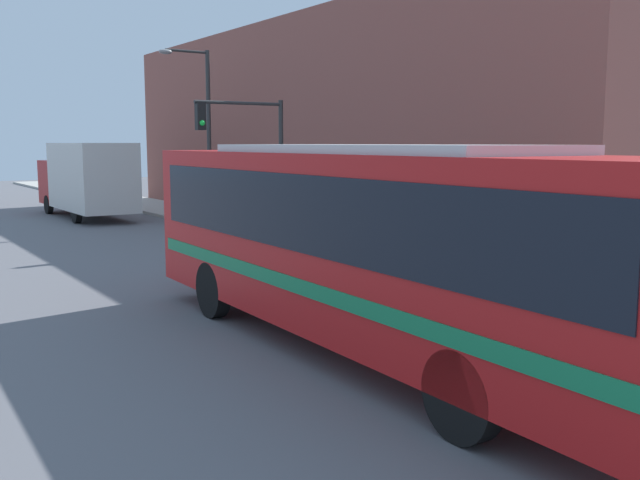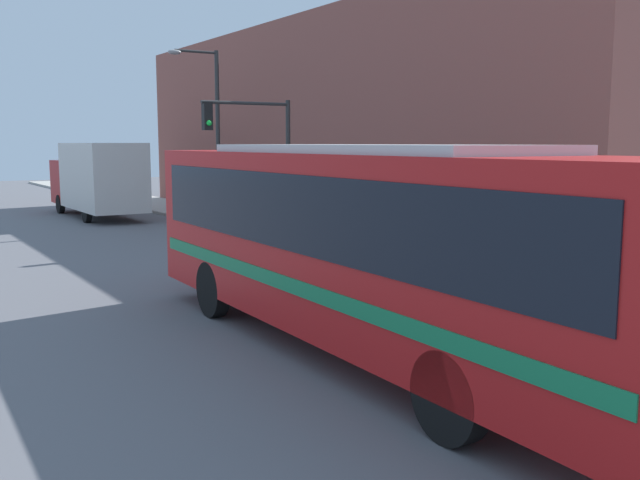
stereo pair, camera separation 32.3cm
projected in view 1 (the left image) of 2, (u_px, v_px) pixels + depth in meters
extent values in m
plane|color=slate|center=(372.00, 340.00, 12.37)|extent=(120.00, 120.00, 0.00)
cube|color=#B7B2A8|center=(206.00, 217.00, 32.20)|extent=(3.21, 70.00, 0.14)
cube|color=brown|center=(336.00, 123.00, 31.15)|extent=(6.00, 30.67, 8.49)
cube|color=red|center=(373.00, 241.00, 11.23)|extent=(2.89, 11.95, 2.77)
cube|color=black|center=(373.00, 210.00, 11.17)|extent=(2.91, 11.00, 1.16)
cube|color=#197F4C|center=(373.00, 279.00, 11.32)|extent=(2.92, 11.47, 0.24)
cube|color=silver|center=(374.00, 150.00, 11.04)|extent=(2.54, 6.60, 0.16)
cylinder|color=black|center=(312.00, 278.00, 15.10)|extent=(0.31, 1.10, 1.10)
cylinder|color=black|center=(213.00, 290.00, 13.90)|extent=(0.31, 1.10, 1.10)
cylinder|color=black|center=(592.00, 363.00, 9.27)|extent=(0.31, 1.10, 1.10)
cylinder|color=black|center=(462.00, 396.00, 8.07)|extent=(0.31, 1.10, 1.10)
cube|color=silver|center=(92.00, 176.00, 31.59)|extent=(2.39, 6.01, 2.95)
cube|color=#B21919|center=(68.00, 182.00, 35.08)|extent=(2.27, 2.34, 2.10)
cylinder|color=black|center=(49.00, 205.00, 34.30)|extent=(0.25, 0.90, 0.90)
cylinder|color=black|center=(76.00, 213.00, 30.28)|extent=(0.25, 0.90, 0.90)
cylinder|color=#999999|center=(461.00, 266.00, 17.57)|extent=(0.23, 0.23, 0.49)
sphere|color=#999999|center=(462.00, 253.00, 17.53)|extent=(0.22, 0.22, 0.22)
cylinder|color=#999999|center=(465.00, 265.00, 17.46)|extent=(0.10, 0.14, 0.10)
cylinder|color=#2D2D2D|center=(281.00, 169.00, 24.72)|extent=(0.16, 0.16, 4.71)
cylinder|color=#2D2D2D|center=(239.00, 103.00, 23.54)|extent=(3.20, 0.11, 0.11)
cube|color=black|center=(200.00, 116.00, 22.83)|extent=(0.30, 0.24, 0.90)
sphere|color=#19D83F|center=(202.00, 123.00, 22.75)|extent=(0.18, 0.18, 0.18)
cylinder|color=#2D2D2D|center=(209.00, 137.00, 29.59)|extent=(0.18, 0.18, 7.01)
cylinder|color=#2D2D2D|center=(187.00, 51.00, 28.63)|extent=(1.80, 0.11, 0.11)
ellipsoid|color=gray|center=(165.00, 52.00, 28.14)|extent=(0.56, 0.28, 0.20)
cylinder|color=slate|center=(409.00, 239.00, 20.97)|extent=(0.28, 0.28, 0.88)
cylinder|color=#B22D33|center=(410.00, 212.00, 20.86)|extent=(0.34, 0.34, 0.73)
sphere|color=tan|center=(410.00, 196.00, 20.80)|extent=(0.24, 0.24, 0.24)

